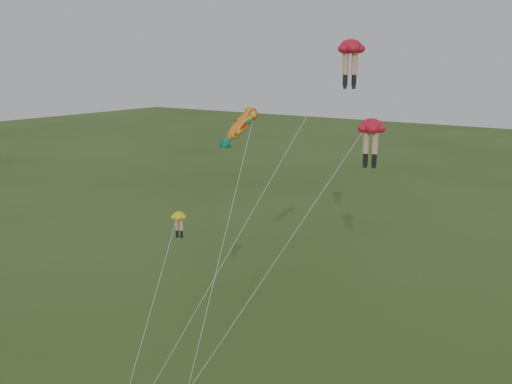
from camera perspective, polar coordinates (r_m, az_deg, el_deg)
The scene contains 4 objects.
legs_kite_red_high at distance 34.68m, azimuth 9.23°, elevation 13.48°, with size 8.34×11.48×20.13m.
legs_kite_red_mid at distance 32.90m, azimuth 11.23°, elevation 5.87°, with size 7.57×11.08×15.74m.
legs_kite_yellow at distance 36.23m, azimuth -7.92°, elevation -3.19°, with size 1.34×6.18×9.62m.
fish_kite at distance 34.99m, azimuth -1.46°, elevation 6.64°, with size 1.99×8.34×16.37m.
Camera 1 is at (19.64, -22.24, 18.93)m, focal length 40.00 mm.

